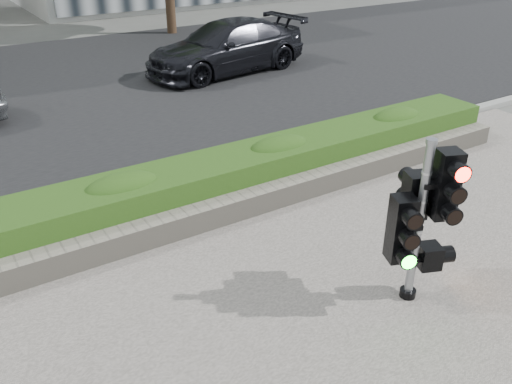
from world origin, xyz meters
The scene contains 7 objects.
ground centered at (0.00, 0.00, 0.00)m, with size 120.00×120.00×0.00m, color #51514C.
road centered at (0.00, 10.00, 0.01)m, with size 60.00×13.00×0.02m, color black.
curb centered at (0.00, 3.15, 0.06)m, with size 60.00×0.25×0.12m, color gray.
stone_wall centered at (0.00, 1.90, 0.20)m, with size 12.00×0.32×0.34m, color gray.
hedge centered at (0.00, 2.55, 0.37)m, with size 12.00×1.00×0.68m, color #467D26.
traffic_signal centered at (1.06, -0.83, 1.14)m, with size 0.74×0.63×2.01m.
car_dark centered at (4.40, 9.34, 0.73)m, with size 1.99×4.89×1.42m, color black.
Camera 1 is at (-3.29, -4.23, 4.09)m, focal length 38.00 mm.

